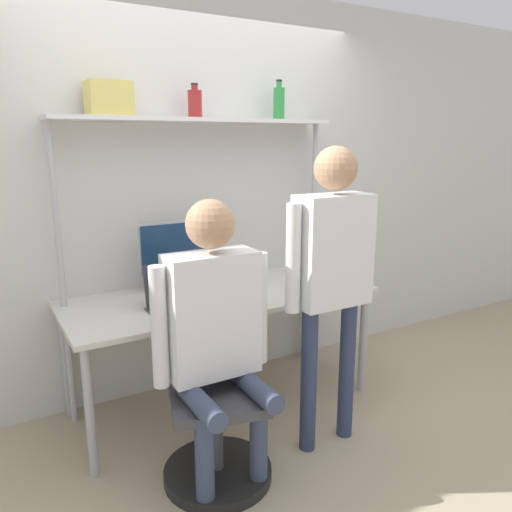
# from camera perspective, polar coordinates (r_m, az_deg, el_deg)

# --- Properties ---
(ground_plane) EXTENTS (12.00, 12.00, 0.00)m
(ground_plane) POSITION_cam_1_polar(r_m,az_deg,el_deg) (3.18, -0.31, -19.52)
(ground_plane) COLOR tan
(wall_back) EXTENTS (8.00, 0.06, 2.70)m
(wall_back) POSITION_cam_1_polar(r_m,az_deg,el_deg) (3.45, -7.33, 6.96)
(wall_back) COLOR silver
(wall_back) RESTS_ON ground_plane
(desk) EXTENTS (1.95, 0.79, 0.76)m
(desk) POSITION_cam_1_polar(r_m,az_deg,el_deg) (3.21, -4.02, -5.50)
(desk) COLOR beige
(desk) RESTS_ON ground_plane
(shelf_unit) EXTENTS (1.85, 0.26, 1.85)m
(shelf_unit) POSITION_cam_1_polar(r_m,az_deg,el_deg) (3.28, -6.28, 10.62)
(shelf_unit) COLOR white
(shelf_unit) RESTS_ON ground_plane
(monitor) EXTENTS (0.53, 0.18, 0.45)m
(monitor) POSITION_cam_1_polar(r_m,az_deg,el_deg) (3.27, -8.78, 0.58)
(monitor) COLOR #B7B7BC
(monitor) RESTS_ON desk
(laptop) EXTENTS (0.36, 0.26, 0.26)m
(laptop) POSITION_cam_1_polar(r_m,az_deg,el_deg) (2.94, -8.93, -4.58)
(laptop) COLOR #333338
(laptop) RESTS_ON desk
(cell_phone) EXTENTS (0.07, 0.15, 0.01)m
(cell_phone) POSITION_cam_1_polar(r_m,az_deg,el_deg) (3.01, -4.16, -5.39)
(cell_phone) COLOR black
(cell_phone) RESTS_ON desk
(office_chair) EXTENTS (0.57, 0.57, 0.94)m
(office_chair) POSITION_cam_1_polar(r_m,az_deg,el_deg) (2.72, -4.63, -18.48)
(office_chair) COLOR black
(office_chair) RESTS_ON ground_plane
(person_seated) EXTENTS (0.62, 0.48, 1.45)m
(person_seated) POSITION_cam_1_polar(r_m,az_deg,el_deg) (2.43, -4.71, -7.41)
(person_seated) COLOR #38425B
(person_seated) RESTS_ON ground_plane
(person_standing) EXTENTS (0.58, 0.23, 1.69)m
(person_standing) POSITION_cam_1_polar(r_m,az_deg,el_deg) (2.70, 8.71, -0.58)
(person_standing) COLOR #2D3856
(person_standing) RESTS_ON ground_plane
(bottle_red) EXTENTS (0.09, 0.09, 0.21)m
(bottle_red) POSITION_cam_1_polar(r_m,az_deg,el_deg) (3.27, -6.99, 16.94)
(bottle_red) COLOR maroon
(bottle_red) RESTS_ON shelf_unit
(bottle_green) EXTENTS (0.08, 0.08, 0.26)m
(bottle_green) POSITION_cam_1_polar(r_m,az_deg,el_deg) (3.56, 2.63, 17.09)
(bottle_green) COLOR #2D8C3F
(bottle_green) RESTS_ON shelf_unit
(storage_box) EXTENTS (0.24, 0.21, 0.19)m
(storage_box) POSITION_cam_1_polar(r_m,az_deg,el_deg) (3.10, -16.49, 16.86)
(storage_box) COLOR #DBCC66
(storage_box) RESTS_ON shelf_unit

